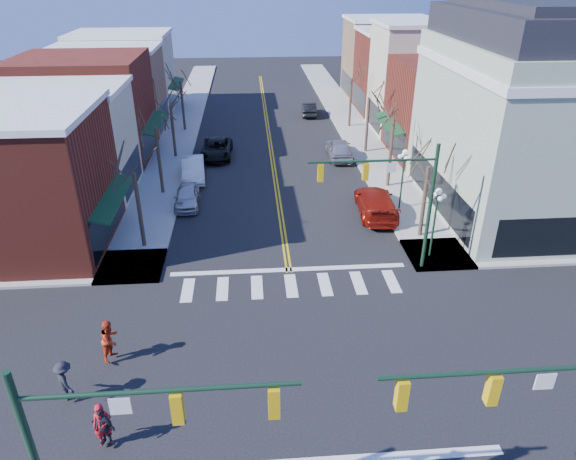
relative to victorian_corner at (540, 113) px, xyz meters
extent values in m
plane|color=black|center=(-16.50, -14.50, -6.66)|extent=(160.00, 160.00, 0.00)
cube|color=#9E9B93|center=(-25.25, 5.50, -6.58)|extent=(3.50, 70.00, 0.15)
cube|color=#9E9B93|center=(-7.75, 5.50, -6.58)|extent=(3.50, 70.00, 0.15)
cube|color=maroon|center=(-32.00, -2.75, -2.66)|extent=(10.00, 8.50, 8.00)
cube|color=beige|center=(-32.00, 5.00, -2.91)|extent=(10.00, 7.00, 7.50)
cube|color=maroon|center=(-32.00, 13.00, -2.41)|extent=(10.00, 9.00, 8.50)
cube|color=#A17B59|center=(-32.00, 21.25, -2.76)|extent=(10.00, 7.50, 7.80)
cube|color=beige|center=(-32.00, 29.00, -2.56)|extent=(10.00, 8.00, 8.20)
cube|color=maroon|center=(-1.00, 11.25, -2.66)|extent=(10.00, 8.50, 8.00)
cube|color=beige|center=(-1.00, 19.00, -1.66)|extent=(10.00, 7.00, 10.00)
cube|color=maroon|center=(-1.00, 26.50, -2.41)|extent=(10.00, 8.00, 8.50)
cube|color=#A17B59|center=(-1.00, 34.50, -2.16)|extent=(10.00, 8.00, 9.00)
cube|color=#9FAD95|center=(0.00, 0.00, -1.16)|extent=(12.00, 14.00, 11.00)
cube|color=white|center=(0.00, 0.00, 2.94)|extent=(12.25, 14.25, 0.50)
cube|color=black|center=(0.00, 0.00, 5.24)|extent=(11.40, 13.40, 1.80)
cube|color=black|center=(0.00, 0.00, 6.34)|extent=(9.80, 11.80, 0.60)
cylinder|color=#14331E|center=(-20.65, -21.90, -0.26)|extent=(6.50, 0.12, 0.12)
cube|color=gold|center=(-20.33, -21.90, -0.81)|extent=(0.28, 0.28, 0.90)
cube|color=gold|center=(-18.05, -21.90, -0.81)|extent=(0.28, 0.28, 0.90)
cylinder|color=#14331E|center=(-12.35, -21.90, -0.26)|extent=(6.50, 0.12, 0.12)
cube|color=gold|center=(-12.68, -21.90, -0.81)|extent=(0.28, 0.28, 0.90)
cube|color=gold|center=(-14.95, -21.90, -0.81)|extent=(0.28, 0.28, 0.90)
cylinder|color=#14331E|center=(-9.10, -7.10, -3.06)|extent=(0.20, 0.20, 7.20)
cylinder|color=#14331E|center=(-12.35, -7.10, -0.26)|extent=(6.50, 0.12, 0.12)
cube|color=gold|center=(-12.68, -7.10, -0.81)|extent=(0.28, 0.28, 0.90)
cube|color=gold|center=(-14.95, -7.10, -0.81)|extent=(0.28, 0.28, 0.90)
cylinder|color=#14331E|center=(-8.30, -6.00, -4.66)|extent=(0.12, 0.12, 4.00)
sphere|color=white|center=(-8.30, -6.00, -2.51)|extent=(0.36, 0.36, 0.36)
cylinder|color=#14331E|center=(-8.30, 0.50, -4.66)|extent=(0.12, 0.12, 4.00)
sphere|color=white|center=(-8.30, 0.50, -2.51)|extent=(0.36, 0.36, 0.36)
cylinder|color=#382B21|center=(-24.90, -3.50, -4.28)|extent=(0.24, 0.24, 4.76)
cylinder|color=#382B21|center=(-24.90, 4.50, -4.14)|extent=(0.24, 0.24, 5.04)
cylinder|color=#382B21|center=(-24.90, 12.50, -4.38)|extent=(0.24, 0.24, 4.55)
cylinder|color=#382B21|center=(-24.90, 20.50, -4.21)|extent=(0.24, 0.24, 4.90)
cylinder|color=#382B21|center=(-8.10, -3.50, -4.35)|extent=(0.24, 0.24, 4.62)
cylinder|color=#382B21|center=(-8.10, 4.50, -4.07)|extent=(0.24, 0.24, 5.18)
cylinder|color=#382B21|center=(-8.10, 12.50, -4.24)|extent=(0.24, 0.24, 4.83)
cylinder|color=#382B21|center=(-8.10, 20.50, -4.17)|extent=(0.24, 0.24, 4.97)
imported|color=#B5B5BA|center=(-22.90, 2.28, -5.97)|extent=(1.72, 4.07, 1.38)
imported|color=white|center=(-22.90, 7.40, -5.85)|extent=(2.14, 5.01, 1.61)
imported|color=black|center=(-21.30, 12.35, -5.90)|extent=(2.72, 5.54, 1.51)
imported|color=maroon|center=(-10.10, -0.06, -5.80)|extent=(2.79, 6.03, 1.71)
imported|color=#A6A6AA|center=(-10.71, 11.23, -5.81)|extent=(2.23, 5.08, 1.70)
imported|color=black|center=(-11.70, 25.47, -5.95)|extent=(1.81, 4.39, 1.42)
imported|color=#AB121D|center=(-23.80, -17.85, -5.63)|extent=(0.72, 0.57, 1.75)
imported|color=red|center=(-24.54, -13.40, -5.55)|extent=(1.00, 1.12, 1.91)
imported|color=black|center=(-23.80, -17.84, -5.69)|extent=(1.03, 0.77, 1.63)
imported|color=black|center=(-25.73, -15.60, -5.63)|extent=(1.21, 1.29, 1.75)
camera|label=1|loc=(-18.40, -30.82, 8.47)|focal=32.00mm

